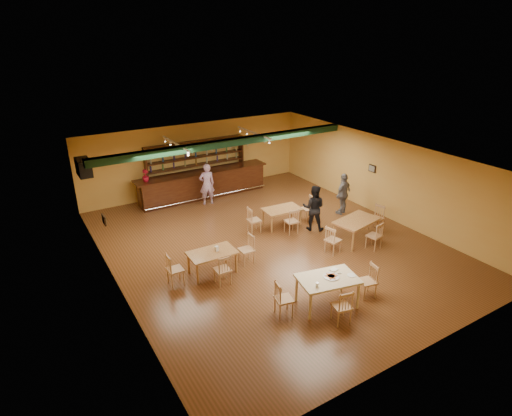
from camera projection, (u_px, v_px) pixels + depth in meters
floor at (270, 244)px, 14.14m from camera, size 12.00×12.00×0.00m
ceiling_beam at (229, 143)px, 15.22m from camera, size 10.00×0.30×0.25m
track_rail_left at (176, 144)px, 14.80m from camera, size 0.05×2.50×0.05m
track_rail_right at (254, 133)px, 16.33m from camera, size 0.05×2.50×0.05m
ac_unit at (84, 167)px, 14.24m from camera, size 0.34×0.70×0.48m
picture_left at (104, 220)px, 11.89m from camera, size 0.04×0.34×0.28m
picture_right at (372, 168)px, 16.23m from camera, size 0.04×0.34×0.28m
bar_counter at (203, 184)px, 17.94m from camera, size 5.77×0.85×1.13m
back_bar_hutch at (197, 167)px, 18.21m from camera, size 4.46×0.40×2.28m
poinsettia at (145, 176)px, 16.47m from camera, size 0.35×0.35×0.48m
dining_table_b at (282, 217)px, 15.35m from camera, size 1.41×0.91×0.68m
dining_table_c at (212, 262)px, 12.37m from camera, size 1.39×0.85×0.69m
dining_table_d at (356, 230)px, 14.23m from camera, size 1.70×1.22×0.78m
near_table at (327, 291)px, 10.91m from camera, size 1.68×1.26×0.81m
pizza_tray at (331, 277)px, 10.80m from camera, size 0.41×0.41×0.01m
parmesan_shaker at (317, 285)px, 10.37m from camera, size 0.09×0.09×0.11m
napkin_stack at (334, 270)px, 11.09m from camera, size 0.22×0.18×0.03m
pizza_server at (335, 274)px, 10.91m from camera, size 0.33×0.21×0.00m
side_plate at (351, 275)px, 10.86m from camera, size 0.26×0.26×0.01m
patron_bar at (207, 184)px, 17.08m from camera, size 0.69×0.51×1.71m
patron_right_a at (314, 208)px, 14.91m from camera, size 1.02×1.01×1.65m
patron_right_b at (343, 194)px, 16.21m from camera, size 1.03×0.69×1.63m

